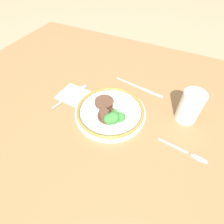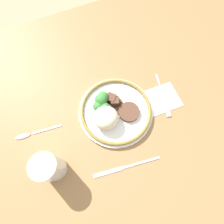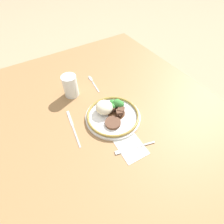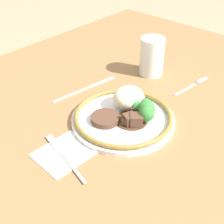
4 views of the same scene
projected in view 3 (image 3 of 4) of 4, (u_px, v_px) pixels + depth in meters
name	position (u px, v px, depth m)	size (l,w,h in m)	color
ground_plane	(113.00, 125.00, 0.85)	(8.00, 8.00, 0.00)	#998466
dining_table	(113.00, 123.00, 0.84)	(1.46, 1.13, 0.04)	olive
napkin	(131.00, 147.00, 0.73)	(0.13, 0.11, 0.00)	silver
plate	(112.00, 113.00, 0.83)	(0.26, 0.26, 0.07)	white
juice_glass	(71.00, 87.00, 0.90)	(0.08, 0.08, 0.12)	orange
fork	(131.00, 148.00, 0.72)	(0.06, 0.17, 0.00)	#ADADB2
knife	(73.00, 126.00, 0.80)	(0.22, 0.04, 0.00)	#ADADB2
spoon	(92.00, 80.00, 1.02)	(0.16, 0.03, 0.01)	#ADADB2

